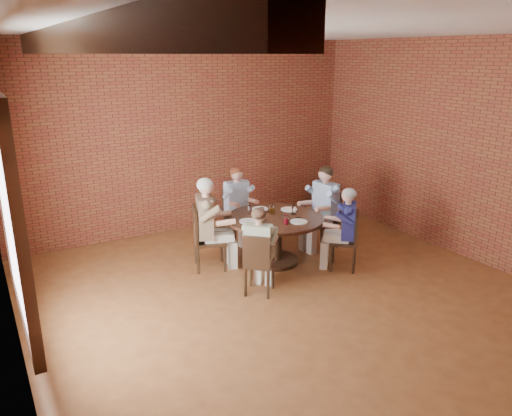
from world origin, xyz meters
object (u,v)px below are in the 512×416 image
dining_table (275,230)px  chair_b (236,212)px  chair_a (326,217)px  chair_c (203,236)px  chair_d (258,262)px  diner_e (344,229)px  smartphone (300,219)px  diner_a (323,208)px  diner_b (238,205)px  chair_e (349,238)px  diner_d (259,251)px  diner_c (209,224)px

dining_table → chair_b: (-0.05, 1.20, -0.03)m
chair_a → chair_c: size_ratio=0.99×
chair_a → chair_d: (-1.90, -0.99, -0.04)m
chair_c → dining_table: bearing=-90.0°
dining_table → chair_a: (1.11, 0.16, -0.01)m
diner_e → smartphone: bearing=-88.2°
chair_a → diner_a: 0.19m
dining_table → chair_a: size_ratio=1.55×
chair_c → diner_b: bearing=-33.9°
dining_table → chair_e: chair_e is taller
dining_table → diner_a: (1.02, 0.15, 0.16)m
chair_d → diner_d: size_ratio=0.72×
chair_c → diner_c: 0.20m
chair_a → chair_c: 2.17m
chair_b → diner_b: (0.00, -0.08, 0.15)m
diner_a → smartphone: diner_a is taller
diner_e → diner_a: bearing=-153.2°
chair_c → chair_d: size_ratio=1.12×
chair_c → smartphone: chair_c is taller
diner_b → diner_c: diner_c is taller
chair_c → diner_c: bearing=-90.0°
dining_table → diner_e: bearing=-42.6°
chair_c → diner_c: (0.09, -0.03, 0.18)m
chair_a → diner_b: size_ratio=0.74×
chair_a → diner_c: diner_c is taller
smartphone → chair_a: bearing=16.1°
chair_c → diner_d: 1.18m
chair_d → dining_table: bearing=-90.0°
diner_c → chair_a: bearing=-75.9°
dining_table → chair_e: 1.13m
dining_table → chair_d: chair_d is taller
dining_table → chair_a: chair_a is taller
diner_a → chair_b: size_ratio=1.50×
diner_a → diner_b: (-1.07, 0.97, -0.04)m
diner_c → chair_d: (0.17, -1.15, -0.22)m
diner_b → chair_d: size_ratio=1.49×
diner_b → diner_d: 2.02m
dining_table → diner_b: (-0.05, 1.12, 0.12)m
diner_c → chair_e: size_ratio=1.57×
chair_b → diner_d: diner_d is taller
dining_table → diner_d: (-0.74, -0.78, 0.08)m
chair_b → chair_c: (-1.00, -0.85, 0.02)m
chair_a → diner_c: (-2.07, 0.16, 0.18)m
dining_table → diner_a: size_ratio=1.08×
diner_a → chair_e: diner_a is taller
chair_a → diner_c: size_ratio=0.69×
dining_table → smartphone: 0.45m
chair_d → diner_d: diner_d is taller
chair_d → diner_e: bearing=-132.4°
chair_c → diner_d: bearing=-145.9°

